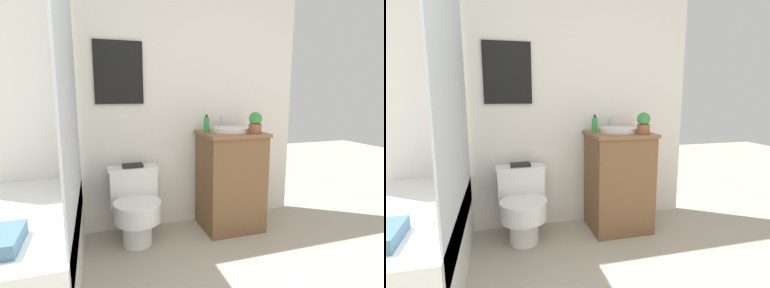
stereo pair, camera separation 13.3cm
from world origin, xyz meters
TOP-DOWN VIEW (x-y plane):
  - wall_back at (-0.00, 2.42)m, footprint 3.20×0.07m
  - shower_area at (-0.77, 1.66)m, footprint 0.64×1.46m
  - toilet at (-0.04, 2.13)m, footprint 0.41×0.52m
  - vanity at (0.82, 2.14)m, footprint 0.55×0.48m
  - sink at (0.82, 2.16)m, footprint 0.33×0.36m
  - soap_bottle at (0.62, 2.23)m, footprint 0.05×0.05m
  - potted_plant at (0.98, 2.00)m, footprint 0.11×0.11m
  - book_on_tank at (-0.04, 2.26)m, footprint 0.17×0.11m

SIDE VIEW (x-z plane):
  - shower_area at x=-0.77m, z-range -0.68..1.30m
  - toilet at x=-0.04m, z-range 0.01..0.63m
  - vanity at x=0.82m, z-range 0.00..0.89m
  - book_on_tank at x=-0.04m, z-range 0.61..0.64m
  - sink at x=0.82m, z-range 0.85..0.98m
  - soap_bottle at x=0.62m, z-range 0.88..1.04m
  - potted_plant at x=0.98m, z-range 0.89..1.08m
  - wall_back at x=0.00m, z-range 0.00..2.50m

